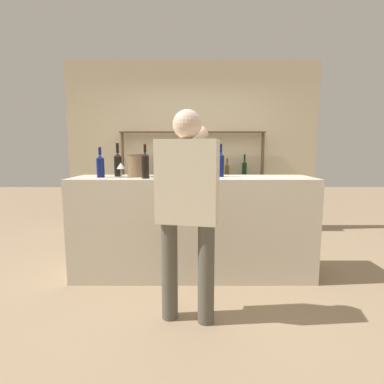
# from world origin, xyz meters

# --- Properties ---
(ground_plane) EXTENTS (16.00, 16.00, 0.00)m
(ground_plane) POSITION_xyz_m (0.00, 0.00, 0.00)
(ground_plane) COLOR #9E8466
(bar_counter) EXTENTS (2.53, 0.62, 1.07)m
(bar_counter) POSITION_xyz_m (0.00, 0.00, 0.54)
(bar_counter) COLOR beige
(bar_counter) RESTS_ON ground_plane
(back_wall) EXTENTS (4.13, 0.12, 2.80)m
(back_wall) POSITION_xyz_m (0.00, 1.91, 1.40)
(back_wall) COLOR beige
(back_wall) RESTS_ON ground_plane
(back_shelf) EXTENTS (2.33, 0.18, 1.66)m
(back_shelf) POSITION_xyz_m (-0.01, 1.73, 1.11)
(back_shelf) COLOR brown
(back_shelf) RESTS_ON ground_plane
(counter_bottle_0) EXTENTS (0.08, 0.08, 0.30)m
(counter_bottle_0) POSITION_xyz_m (0.12, 0.07, 1.19)
(counter_bottle_0) COLOR black
(counter_bottle_0) RESTS_ON bar_counter
(counter_bottle_1) EXTENTS (0.07, 0.07, 0.35)m
(counter_bottle_1) POSITION_xyz_m (0.30, 0.02, 1.21)
(counter_bottle_1) COLOR #0F1956
(counter_bottle_1) RESTS_ON bar_counter
(counter_bottle_2) EXTENTS (0.08, 0.08, 0.36)m
(counter_bottle_2) POSITION_xyz_m (-0.81, 0.08, 1.21)
(counter_bottle_2) COLOR black
(counter_bottle_2) RESTS_ON bar_counter
(counter_bottle_3) EXTENTS (0.07, 0.07, 0.35)m
(counter_bottle_3) POSITION_xyz_m (-0.48, -0.16, 1.21)
(counter_bottle_3) COLOR black
(counter_bottle_3) RESTS_ON bar_counter
(counter_bottle_4) EXTENTS (0.08, 0.08, 0.32)m
(counter_bottle_4) POSITION_xyz_m (-0.96, -0.05, 1.20)
(counter_bottle_4) COLOR #0F1956
(counter_bottle_4) RESTS_ON bar_counter
(wine_glass) EXTENTS (0.09, 0.09, 0.16)m
(wine_glass) POSITION_xyz_m (-0.74, -0.10, 1.19)
(wine_glass) COLOR silver
(wine_glass) RESTS_ON bar_counter
(ice_bucket) EXTENTS (0.24, 0.24, 0.24)m
(ice_bucket) POSITION_xyz_m (-0.58, 0.05, 1.19)
(ice_bucket) COLOR #846647
(ice_bucket) RESTS_ON bar_counter
(server_behind_counter) EXTENTS (0.54, 0.38, 1.67)m
(server_behind_counter) POSITION_xyz_m (0.10, 0.83, 0.97)
(server_behind_counter) COLOR black
(server_behind_counter) RESTS_ON ground_plane
(customer_center) EXTENTS (0.49, 0.30, 1.65)m
(customer_center) POSITION_xyz_m (-0.04, -0.92, 0.96)
(customer_center) COLOR #575347
(customer_center) RESTS_ON ground_plane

